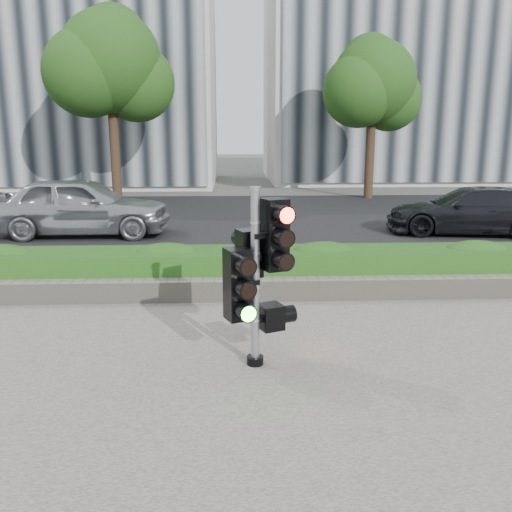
# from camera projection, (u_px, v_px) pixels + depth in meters

# --- Properties ---
(ground) EXTENTS (120.00, 120.00, 0.00)m
(ground) POSITION_uv_depth(u_px,v_px,m) (239.00, 346.00, 6.97)
(ground) COLOR #51514C
(ground) RESTS_ON ground
(sidewalk) EXTENTS (16.00, 11.00, 0.03)m
(sidewalk) POSITION_uv_depth(u_px,v_px,m) (243.00, 460.00, 4.54)
(sidewalk) COLOR #9E9389
(sidewalk) RESTS_ON ground
(road) EXTENTS (60.00, 13.00, 0.02)m
(road) POSITION_uv_depth(u_px,v_px,m) (235.00, 221.00, 16.71)
(road) COLOR black
(road) RESTS_ON ground
(curb) EXTENTS (60.00, 0.25, 0.12)m
(curb) POSITION_uv_depth(u_px,v_px,m) (237.00, 277.00, 10.03)
(curb) COLOR gray
(curb) RESTS_ON ground
(stone_wall) EXTENTS (12.00, 0.32, 0.34)m
(stone_wall) POSITION_uv_depth(u_px,v_px,m) (238.00, 289.00, 8.78)
(stone_wall) COLOR gray
(stone_wall) RESTS_ON sidewalk
(hedge) EXTENTS (12.00, 1.00, 0.68)m
(hedge) POSITION_uv_depth(u_px,v_px,m) (237.00, 269.00, 9.37)
(hedge) COLOR #3E8C2B
(hedge) RESTS_ON sidewalk
(building_left) EXTENTS (16.00, 9.00, 15.00)m
(building_left) POSITION_uv_depth(u_px,v_px,m) (54.00, 34.00, 27.30)
(building_left) COLOR #B7B7B2
(building_left) RESTS_ON ground
(building_right) EXTENTS (18.00, 10.00, 12.00)m
(building_right) POSITION_uv_depth(u_px,v_px,m) (428.00, 71.00, 30.42)
(building_right) COLOR #B7B7B2
(building_right) RESTS_ON ground
(tree_left) EXTENTS (4.61, 4.03, 7.34)m
(tree_left) POSITION_uv_depth(u_px,v_px,m) (110.00, 66.00, 19.82)
(tree_left) COLOR black
(tree_left) RESTS_ON ground
(tree_right) EXTENTS (4.10, 3.58, 6.53)m
(tree_right) POSITION_uv_depth(u_px,v_px,m) (372.00, 85.00, 21.33)
(tree_right) COLOR black
(tree_right) RESTS_ON ground
(traffic_signal) EXTENTS (0.76, 0.67, 2.08)m
(traffic_signal) POSITION_uv_depth(u_px,v_px,m) (256.00, 268.00, 6.15)
(traffic_signal) COLOR black
(traffic_signal) RESTS_ON sidewalk
(car_silver) EXTENTS (4.58, 1.86, 1.56)m
(car_silver) POSITION_uv_depth(u_px,v_px,m) (80.00, 206.00, 14.12)
(car_silver) COLOR #A7A8AE
(car_silver) RESTS_ON road
(car_dark) EXTENTS (4.54, 2.46, 1.25)m
(car_dark) POSITION_uv_depth(u_px,v_px,m) (470.00, 210.00, 14.42)
(car_dark) COLOR black
(car_dark) RESTS_ON road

